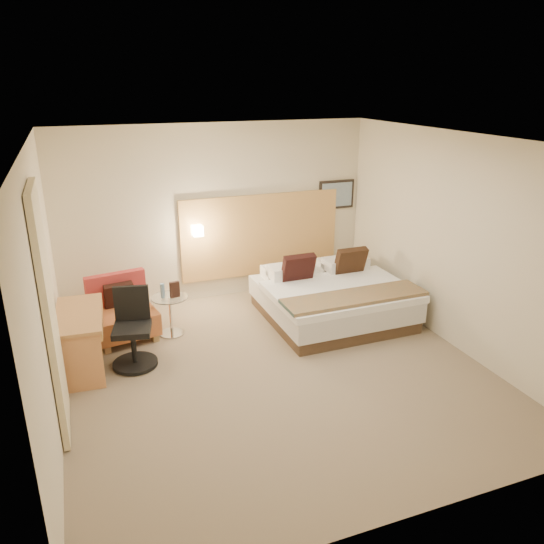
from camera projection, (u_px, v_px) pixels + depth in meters
name	position (u px, v px, depth m)	size (l,w,h in m)	color
floor	(276.00, 371.00, 6.36)	(4.80, 5.00, 0.02)	#7D6B54
ceiling	(277.00, 138.00, 5.43)	(4.80, 5.00, 0.02)	silver
wall_back	(217.00, 213.00, 8.10)	(4.80, 0.02, 2.70)	beige
wall_front	(406.00, 374.00, 3.69)	(4.80, 0.02, 2.70)	beige
wall_left	(43.00, 293.00, 5.09)	(0.02, 5.00, 2.70)	beige
wall_right	(454.00, 242.00, 6.69)	(0.02, 5.00, 2.70)	beige
headboard_panel	(261.00, 235.00, 8.43)	(2.60, 0.04, 1.30)	tan
art_frame	(336.00, 194.00, 8.69)	(0.62, 0.03, 0.47)	black
art_canvas	(337.00, 195.00, 8.67)	(0.54, 0.01, 0.39)	gray
lamp_arm	(197.00, 230.00, 7.97)	(0.02, 0.02, 0.12)	silver
lamp_shade	(197.00, 231.00, 7.92)	(0.15, 0.15, 0.15)	#F7E6C1
curtain	(50.00, 314.00, 4.93)	(0.06, 0.90, 2.42)	beige
bottle_a	(163.00, 291.00, 7.01)	(0.06, 0.06, 0.20)	#87B1D1
menu_folder	(175.00, 289.00, 7.02)	(0.13, 0.05, 0.22)	#331C15
bed	(332.00, 298.00, 7.66)	(1.99, 1.91, 0.95)	#453222
lounge_chair	(123.00, 314.00, 7.07)	(0.90, 0.82, 0.84)	tan
side_table	(171.00, 313.00, 7.15)	(0.57, 0.57, 0.55)	#BABEC1
desk	(82.00, 325.00, 6.23)	(0.60, 1.18, 0.72)	#B27A45
desk_chair	(133.00, 335.00, 6.36)	(0.64, 0.64, 0.95)	black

